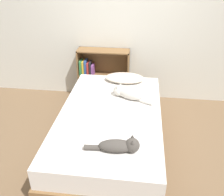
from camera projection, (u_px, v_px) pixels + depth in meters
name	position (u px, v px, depth m)	size (l,w,h in m)	color
ground_plane	(111.00, 150.00, 3.23)	(8.00, 8.00, 0.00)	brown
wall_back	(123.00, 24.00, 3.91)	(8.00, 0.06, 2.50)	silver
bed	(110.00, 132.00, 3.09)	(1.22, 2.08, 0.58)	brown
pillow	(125.00, 78.00, 3.63)	(0.56, 0.33, 0.10)	beige
cat_light	(127.00, 93.00, 3.20)	(0.52, 0.30, 0.17)	beige
cat_dark	(120.00, 146.00, 2.33)	(0.53, 0.17, 0.16)	#47423D
bookshelf	(101.00, 73.00, 4.22)	(0.84, 0.26, 0.88)	brown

